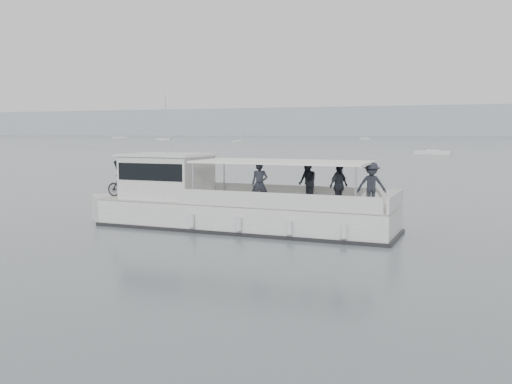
% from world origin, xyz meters
% --- Properties ---
extents(ground, '(1400.00, 1400.00, 0.00)m').
position_xyz_m(ground, '(0.00, 0.00, 0.00)').
color(ground, '#545E63').
rests_on(ground, ground).
extents(headland, '(1400.00, 90.00, 28.00)m').
position_xyz_m(headland, '(0.00, 560.00, 14.00)').
color(headland, '#939EA8').
rests_on(headland, ground).
extents(tour_boat, '(14.45, 3.88, 6.04)m').
position_xyz_m(tour_boat, '(-2.74, 3.00, 0.99)').
color(tour_boat, silver).
rests_on(tour_boat, ground).
extents(moored_fleet, '(455.66, 360.23, 11.38)m').
position_xyz_m(moored_fleet, '(-32.25, 207.47, 0.36)').
color(moored_fleet, silver).
rests_on(moored_fleet, ground).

